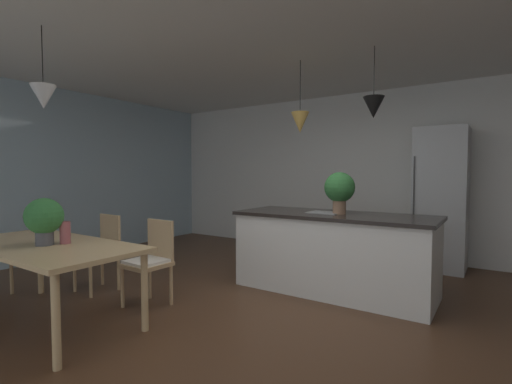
% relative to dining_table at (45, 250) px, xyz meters
% --- Properties ---
extents(ground_plane, '(10.00, 8.40, 0.04)m').
position_rel_dining_table_xyz_m(ground_plane, '(1.63, 1.19, -0.68)').
color(ground_plane, '#4C301E').
extents(ceiling_slab, '(10.00, 8.40, 0.12)m').
position_rel_dining_table_xyz_m(ceiling_slab, '(1.63, 1.19, 2.10)').
color(ceiling_slab, silver).
extents(wall_back_kitchen, '(10.00, 0.12, 2.70)m').
position_rel_dining_table_xyz_m(wall_back_kitchen, '(1.63, 4.45, 0.69)').
color(wall_back_kitchen, silver).
rests_on(wall_back_kitchen, ground_plane).
extents(window_wall_left_glazing, '(0.06, 8.40, 2.70)m').
position_rel_dining_table_xyz_m(window_wall_left_glazing, '(-2.43, 1.19, 0.69)').
color(window_wall_left_glazing, '#9EB7C6').
rests_on(window_wall_left_glazing, ground_plane).
extents(dining_table, '(1.95, 0.91, 0.72)m').
position_rel_dining_table_xyz_m(dining_table, '(0.00, 0.00, 0.00)').
color(dining_table, tan).
rests_on(dining_table, ground_plane).
extents(chair_far_right, '(0.41, 0.41, 0.87)m').
position_rel_dining_table_xyz_m(chair_far_right, '(0.44, 0.83, -0.19)').
color(chair_far_right, tan).
rests_on(chair_far_right, ground_plane).
extents(chair_far_left, '(0.42, 0.42, 0.87)m').
position_rel_dining_table_xyz_m(chair_far_left, '(-0.44, 0.83, -0.19)').
color(chair_far_left, tan).
rests_on(chair_far_left, ground_plane).
extents(kitchen_island, '(2.23, 0.89, 0.91)m').
position_rel_dining_table_xyz_m(kitchen_island, '(1.84, 2.29, -0.20)').
color(kitchen_island, silver).
rests_on(kitchen_island, ground_plane).
extents(refrigerator, '(0.67, 0.67, 1.99)m').
position_rel_dining_table_xyz_m(refrigerator, '(2.72, 4.05, 0.34)').
color(refrigerator, '#B2B5B7').
rests_on(refrigerator, ground_plane).
extents(pendant_over_table, '(0.22, 0.22, 0.75)m').
position_rel_dining_table_xyz_m(pendant_over_table, '(-0.09, 0.06, 1.40)').
color(pendant_over_table, black).
extents(pendant_over_island_main, '(0.22, 0.22, 0.86)m').
position_rel_dining_table_xyz_m(pendant_over_island_main, '(1.40, 2.29, 1.31)').
color(pendant_over_island_main, black).
extents(pendant_over_island_aux, '(0.22, 0.22, 0.76)m').
position_rel_dining_table_xyz_m(pendant_over_island_aux, '(2.27, 2.29, 1.40)').
color(pendant_over_island_aux, black).
extents(potted_plant_on_island, '(0.34, 0.34, 0.47)m').
position_rel_dining_table_xyz_m(potted_plant_on_island, '(1.90, 2.29, 0.53)').
color(potted_plant_on_island, '#8C664C').
rests_on(potted_plant_on_island, kitchen_island).
extents(potted_plant_on_table, '(0.32, 0.32, 0.42)m').
position_rel_dining_table_xyz_m(potted_plant_on_table, '(0.08, -0.04, 0.31)').
color(potted_plant_on_table, '#4C4C51').
rests_on(potted_plant_on_table, dining_table).
extents(vase_on_dining_table, '(0.09, 0.09, 0.20)m').
position_rel_dining_table_xyz_m(vase_on_dining_table, '(0.16, 0.10, 0.16)').
color(vase_on_dining_table, '#994C51').
rests_on(vase_on_dining_table, dining_table).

